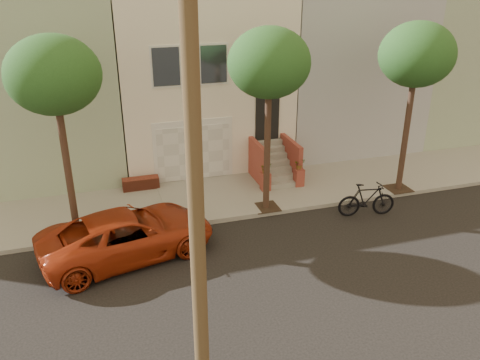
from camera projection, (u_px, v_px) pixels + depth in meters
name	position (u px, v px, depth m)	size (l,w,h in m)	color
ground	(279.00, 275.00, 14.02)	(90.00, 90.00, 0.00)	black
sidewalk	(228.00, 196.00, 18.68)	(40.00, 3.70, 0.15)	gray
house_row	(192.00, 73.00, 22.37)	(33.10, 11.70, 7.00)	silver
tree_left	(54.00, 76.00, 13.85)	(2.70, 2.57, 6.30)	#2D2116
tree_mid	(269.00, 64.00, 15.61)	(2.70, 2.57, 6.30)	#2D2116
tree_right	(417.00, 56.00, 17.11)	(2.70, 2.57, 6.30)	#2D2116
pickup_truck	(128.00, 234.00, 14.71)	(2.41, 5.22, 1.45)	#9F2E12
motorcycle	(367.00, 200.00, 17.16)	(0.58, 2.05, 1.23)	black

